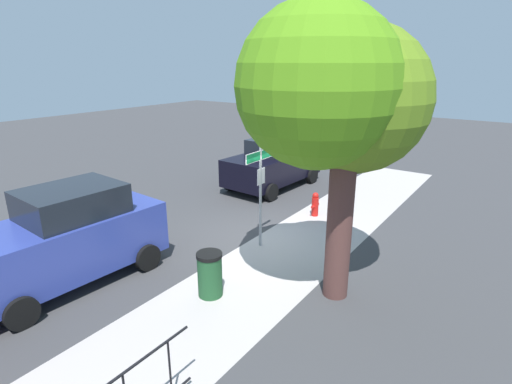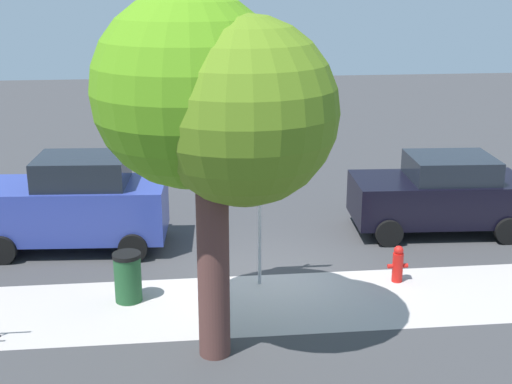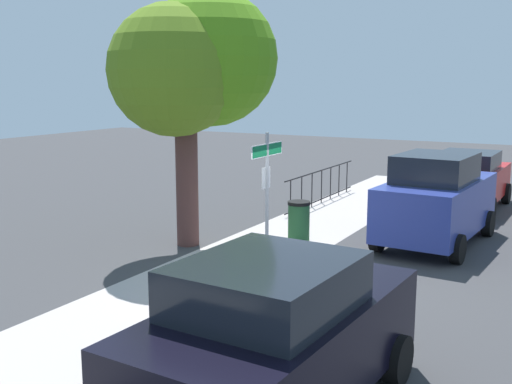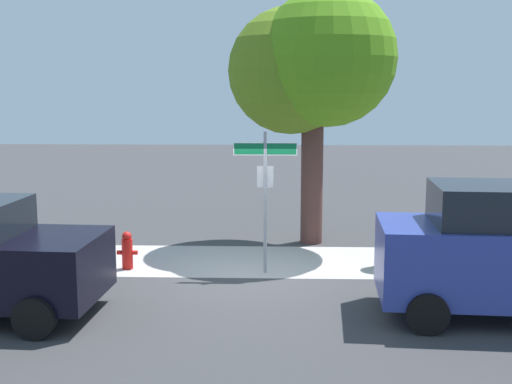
% 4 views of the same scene
% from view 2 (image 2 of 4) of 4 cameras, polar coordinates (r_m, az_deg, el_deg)
% --- Properties ---
extents(ground_plane, '(60.00, 60.00, 0.00)m').
position_cam_2_polar(ground_plane, '(14.83, 0.61, -6.78)').
color(ground_plane, '#38383A').
extents(sidewalk_strip, '(24.00, 2.60, 0.00)m').
position_cam_2_polar(sidewalk_strip, '(13.56, -7.25, -9.32)').
color(sidewalk_strip, '#A9A19E').
rests_on(sidewalk_strip, ground_plane).
extents(street_sign, '(1.24, 0.07, 2.84)m').
position_cam_2_polar(street_sign, '(13.75, 0.31, -0.11)').
color(street_sign, '#9EA0A5').
rests_on(street_sign, ground_plane).
extents(shade_tree, '(3.81, 3.41, 5.88)m').
position_cam_2_polar(shade_tree, '(10.80, -3.46, 7.57)').
color(shade_tree, '#53322D').
rests_on(shade_tree, ground_plane).
extents(car_black, '(4.25, 2.31, 1.89)m').
position_cam_2_polar(car_black, '(17.60, 14.77, -0.14)').
color(car_black, black).
rests_on(car_black, ground_plane).
extents(car_blue, '(4.28, 2.24, 2.17)m').
position_cam_2_polar(car_blue, '(16.45, -14.48, -0.91)').
color(car_blue, navy).
rests_on(car_blue, ground_plane).
extents(fire_hydrant, '(0.42, 0.22, 0.78)m').
position_cam_2_polar(fire_hydrant, '(14.68, 11.46, -5.76)').
color(fire_hydrant, red).
rests_on(fire_hydrant, ground_plane).
extents(trash_bin, '(0.55, 0.55, 0.98)m').
position_cam_2_polar(trash_bin, '(13.76, -10.39, -6.81)').
color(trash_bin, '#1E4C28').
rests_on(trash_bin, ground_plane).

